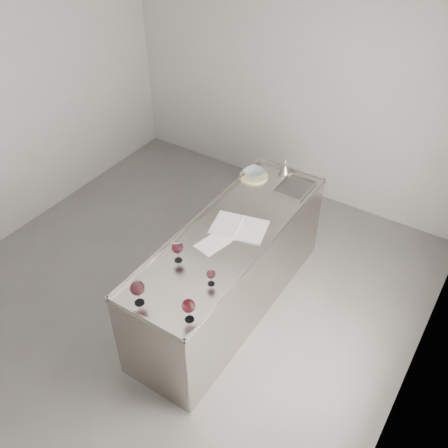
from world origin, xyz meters
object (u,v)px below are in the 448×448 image
Objects in this scene: wine_funnel at (285,170)px; wine_glass_left at (178,248)px; wine_glass_small at (211,275)px; counter at (230,270)px; wine_glass_right at (189,306)px; ceramic_bowl at (254,173)px; wine_glass_middle at (137,289)px; notebook at (239,227)px.

wine_glass_left is at bearing -95.27° from wine_funnel.
wine_glass_small is at bearing -11.37° from wine_glass_left.
counter is 12.93× the size of wine_funnel.
wine_glass_right is at bearing -45.83° from wine_glass_left.
wine_funnel is at bearing 38.87° from ceramic_bowl.
wine_funnel is at bearing 98.19° from wine_glass_right.
wine_glass_middle is 0.42m from wine_glass_right.
wine_glass_right is at bearing -73.72° from ceramic_bowl.
wine_glass_left is at bearing -85.96° from ceramic_bowl.
counter is at bearing -72.59° from ceramic_bowl.
wine_glass_left is 1.03× the size of wine_funnel.
notebook is at bearing 102.64° from wine_glass_right.
wine_glass_small is at bearing -89.44° from notebook.
notebook is at bearing 81.85° from wine_glass_middle.
wine_glass_small reaches higher than notebook.
notebook is (0.17, 1.18, -0.15)m from wine_glass_middle.
notebook is at bearing -68.80° from ceramic_bowl.
counter is 0.49m from notebook.
wine_glass_middle reaches higher than wine_glass_right.
wine_glass_left is 0.68m from notebook.
wine_glass_right is 0.37× the size of notebook.
wine_glass_right is 1.14m from notebook.
wine_glass_small is (0.35, 0.46, -0.05)m from wine_glass_middle.
wine_glass_right is at bearing -81.81° from wine_funnel.
wine_glass_middle is at bearing -97.42° from counter.
counter is 12.08× the size of wine_glass_right.
wine_glass_middle reaches higher than ceramic_bowl.
wine_glass_middle is at bearing -169.72° from wine_glass_right.
wine_glass_left reaches higher than ceramic_bowl.
wine_glass_left reaches higher than wine_glass_small.
wine_glass_middle reaches higher than wine_funnel.
notebook is 2.91× the size of wine_funnel.
ceramic_bowl is (-0.55, 1.88, -0.10)m from wine_glass_right.
counter is at bearing -88.66° from wine_funnel.
wine_funnel reaches higher than ceramic_bowl.
wine_glass_middle reaches higher than notebook.
wine_glass_left is at bearing 93.61° from wine_glass_middle.
wine_glass_middle is 2.17m from wine_funnel.
wine_glass_left is at bearing 168.63° from wine_glass_small.
wine_glass_left is 0.88× the size of wine_glass_middle.
wine_glass_middle reaches higher than counter.
wine_funnel is (0.15, 1.62, -0.08)m from wine_glass_left.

